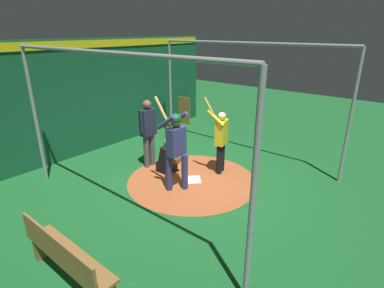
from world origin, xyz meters
TOP-DOWN VIEW (x-y plane):
  - ground_plane at (0.00, 0.00)m, footprint 25.18×25.18m
  - dirt_circle at (0.00, 0.00)m, footprint 3.14×3.14m
  - home_plate at (0.00, 0.00)m, footprint 0.59×0.59m
  - batter at (-0.00, -0.56)m, footprint 0.68×0.49m
  - catcher at (-0.79, -0.01)m, footprint 0.58×0.40m
  - umpire at (-1.43, -0.06)m, footprint 0.23×0.49m
  - visitor at (0.25, 0.83)m, footprint 0.54×0.58m
  - back_wall at (-3.66, 0.00)m, footprint 0.23×9.18m
  - cage_frame at (0.00, 0.00)m, footprint 5.67×4.58m
  - bat_rack at (-3.42, 3.53)m, footprint 0.82×0.20m
  - bench at (0.66, -3.62)m, footprint 1.86×0.36m

SIDE VIEW (x-z plane):
  - ground_plane at x=0.00m, z-range 0.00..0.00m
  - dirt_circle at x=0.00m, z-range 0.00..0.01m
  - home_plate at x=0.00m, z-range 0.01..0.02m
  - catcher at x=-0.79m, z-range -0.10..0.82m
  - bench at x=0.66m, z-range 0.02..0.87m
  - bat_rack at x=-3.42m, z-range -0.04..1.02m
  - visitor at x=0.25m, z-range -0.07..1.91m
  - umpire at x=-1.43m, z-range 0.12..1.93m
  - batter at x=0.00m, z-range 0.03..2.17m
  - back_wall at x=-3.66m, z-range 0.01..3.26m
  - cage_frame at x=0.00m, z-range 0.62..3.79m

